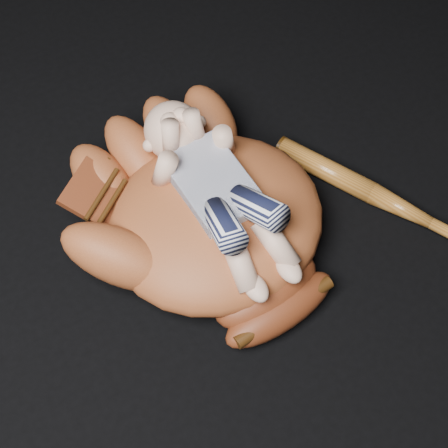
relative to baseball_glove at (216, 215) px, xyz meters
name	(u,v)px	position (x,y,z in m)	size (l,w,h in m)	color
baseball_glove	(216,215)	(0.00, 0.00, 0.00)	(0.47, 0.54, 0.17)	brown
newborn_baby	(222,194)	(0.01, 0.00, 0.06)	(0.18, 0.39, 0.16)	#D9A88B
baseball_bat	(384,199)	(0.30, -0.10, -0.06)	(0.04, 0.44, 0.04)	brown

